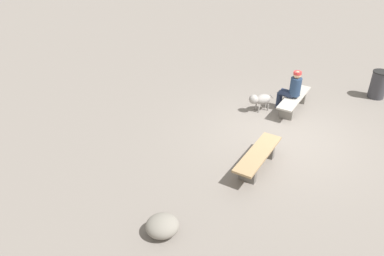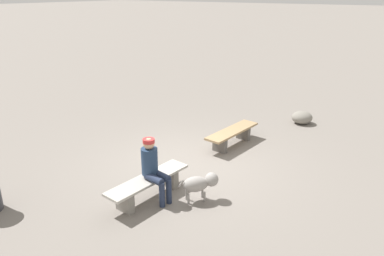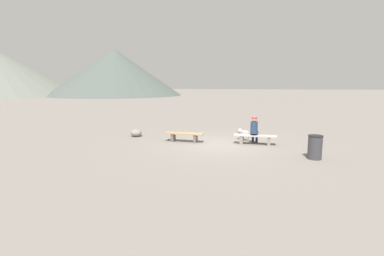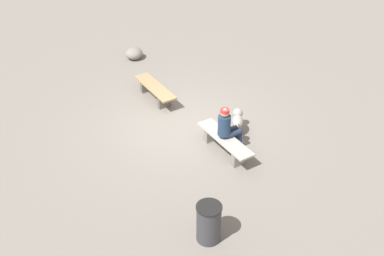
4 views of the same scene
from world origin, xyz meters
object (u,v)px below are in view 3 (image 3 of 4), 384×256
Objects in this scene: seated_person at (254,129)px; trash_bin at (315,147)px; dog at (243,133)px; bench_right at (255,138)px; boulder at (136,133)px; bench_left at (184,135)px.

seated_person reaches higher than trash_bin.
dog is at bearing 129.80° from seated_person.
trash_bin reaches higher than bench_right.
boulder is (-5.51, 0.18, -0.18)m from dog.
dog is at bearing 21.75° from bench_left.
trash_bin is (5.31, -2.31, 0.13)m from bench_left.
bench_left is 2.89m from dog.
seated_person is at bearing 131.95° from trash_bin.
seated_person reaches higher than bench_left.
seated_person is (-0.05, 0.10, 0.42)m from bench_right.
bench_right is 0.43m from seated_person.
trash_bin is 1.40× the size of boulder.
bench_right is at bearing -55.80° from seated_person.
boulder is (-2.73, 0.97, -0.12)m from bench_left.
dog is 5.51m from boulder.
dog is at bearing -1.89° from boulder.
trash_bin is at bearing -41.62° from bench_right.
bench_left is at bearing -175.97° from bench_right.
bench_right reaches higher than boulder.
dog is (-0.46, 0.79, -0.35)m from seated_person.
dog is at bearing 129.25° from trash_bin.
dog is 1.05× the size of boulder.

